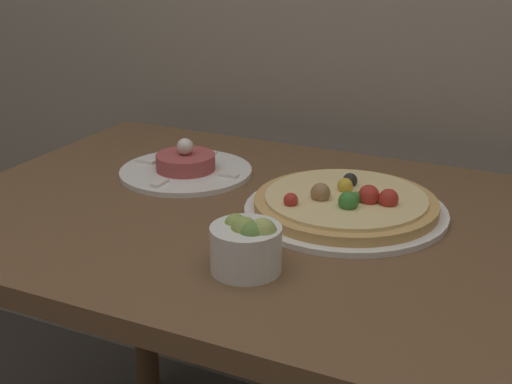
# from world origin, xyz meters

# --- Properties ---
(dining_table) EXTENTS (1.13, 0.76, 0.74)m
(dining_table) POSITION_xyz_m (0.00, 0.38, 0.63)
(dining_table) COLOR brown
(dining_table) RESTS_ON ground_plane
(pizza_plate) EXTENTS (0.34, 0.34, 0.06)m
(pizza_plate) POSITION_xyz_m (0.11, 0.44, 0.76)
(pizza_plate) COLOR white
(pizza_plate) RESTS_ON dining_table
(tartare_plate) EXTENTS (0.25, 0.25, 0.07)m
(tartare_plate) POSITION_xyz_m (-0.23, 0.49, 0.75)
(tartare_plate) COLOR white
(tartare_plate) RESTS_ON dining_table
(small_bowl) EXTENTS (0.10, 0.10, 0.08)m
(small_bowl) POSITION_xyz_m (0.05, 0.18, 0.78)
(small_bowl) COLOR white
(small_bowl) RESTS_ON dining_table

